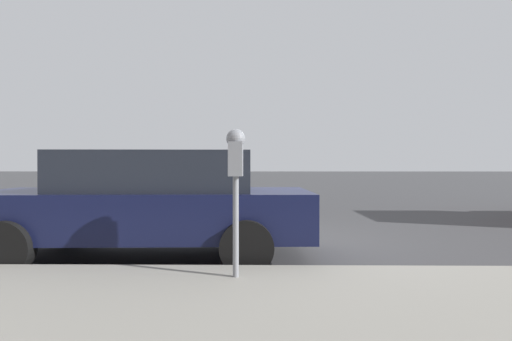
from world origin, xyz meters
The scene contains 3 objects.
ground_plane centered at (0.00, 0.00, 0.00)m, with size 220.00×220.00×0.00m, color #424244.
parking_meter centered at (-2.68, 0.42, 1.29)m, with size 0.21×0.19×1.47m.
car_navy centered at (-1.12, 1.71, 0.78)m, with size 2.14×4.57×1.47m.
Camera 1 is at (-6.64, 0.17, 1.26)m, focal length 28.00 mm.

